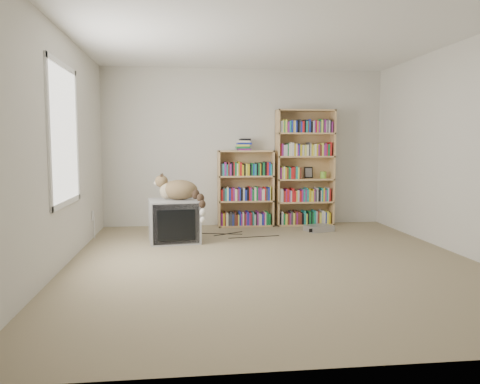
{
  "coord_description": "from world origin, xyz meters",
  "views": [
    {
      "loc": [
        -0.96,
        -5.01,
        1.28
      ],
      "look_at": [
        -0.25,
        1.0,
        0.68
      ],
      "focal_mm": 35.0,
      "sensor_mm": 36.0,
      "label": 1
    }
  ],
  "objects": [
    {
      "name": "framed_print",
      "position": [
        1.04,
        2.44,
        0.85
      ],
      "size": [
        0.14,
        0.05,
        0.18
      ],
      "primitive_type": "cube",
      "rotation": [
        -0.17,
        0.0,
        0.0
      ],
      "color": "black",
      "rests_on": "bookcase_tall"
    },
    {
      "name": "floor",
      "position": [
        0.0,
        0.0,
        0.0
      ],
      "size": [
        4.5,
        5.0,
        0.01
      ],
      "primitive_type": "cube",
      "color": "gray",
      "rests_on": "ground"
    },
    {
      "name": "green_mug",
      "position": [
        1.26,
        2.34,
        0.81
      ],
      "size": [
        0.1,
        0.1,
        0.11
      ],
      "primitive_type": "cylinder",
      "color": "#7FC438",
      "rests_on": "bookcase_tall"
    },
    {
      "name": "floor_cables",
      "position": [
        -0.19,
        1.4,
        0.0
      ],
      "size": [
        1.2,
        0.7,
        0.01
      ],
      "primitive_type": null,
      "color": "black",
      "rests_on": "floor"
    },
    {
      "name": "wall_front",
      "position": [
        0.0,
        -2.5,
        1.25
      ],
      "size": [
        4.5,
        0.02,
        2.5
      ],
      "primitive_type": "cube",
      "color": "beige",
      "rests_on": "floor"
    },
    {
      "name": "dvd_player",
      "position": [
        1.04,
        1.77,
        0.04
      ],
      "size": [
        0.46,
        0.39,
        0.09
      ],
      "primitive_type": "cube",
      "rotation": [
        0.0,
        0.0,
        0.33
      ],
      "color": "#ACADB1",
      "rests_on": "floor"
    },
    {
      "name": "wall_outlet",
      "position": [
        -2.24,
        1.58,
        0.32
      ],
      "size": [
        0.01,
        0.08,
        0.13
      ],
      "primitive_type": "cube",
      "color": "silver",
      "rests_on": "wall_left"
    },
    {
      "name": "wall_back",
      "position": [
        0.0,
        2.5,
        1.25
      ],
      "size": [
        4.5,
        0.02,
        2.5
      ],
      "primitive_type": "cube",
      "color": "beige",
      "rests_on": "floor"
    },
    {
      "name": "crt_tv",
      "position": [
        -1.12,
        1.24,
        0.28
      ],
      "size": [
        0.72,
        0.66,
        0.57
      ],
      "rotation": [
        0.0,
        0.0,
        0.12
      ],
      "color": "#9F9FA2",
      "rests_on": "floor"
    },
    {
      "name": "ceiling",
      "position": [
        0.0,
        0.0,
        2.5
      ],
      "size": [
        4.5,
        5.0,
        0.02
      ],
      "primitive_type": "cube",
      "color": "white",
      "rests_on": "wall_back"
    },
    {
      "name": "cat",
      "position": [
        -1.0,
        1.2,
        0.66
      ],
      "size": [
        0.71,
        0.6,
        0.59
      ],
      "rotation": [
        0.0,
        0.0,
        -0.12
      ],
      "color": "#3B2918",
      "rests_on": "crt_tv"
    },
    {
      "name": "wall_right",
      "position": [
        2.25,
        0.0,
        1.25
      ],
      "size": [
        0.02,
        5.0,
        2.5
      ],
      "primitive_type": "cube",
      "color": "beige",
      "rests_on": "floor"
    },
    {
      "name": "window",
      "position": [
        -2.24,
        0.2,
        1.4
      ],
      "size": [
        0.02,
        1.22,
        1.52
      ],
      "primitive_type": "cube",
      "color": "white",
      "rests_on": "wall_left"
    },
    {
      "name": "book_stack",
      "position": [
        -0.03,
        2.38,
        1.3
      ],
      "size": [
        0.22,
        0.28,
        0.18
      ],
      "primitive_type": "cube",
      "color": "red",
      "rests_on": "bookcase_short"
    },
    {
      "name": "bookcase_short",
      "position": [
        -0.01,
        2.36,
        0.55
      ],
      "size": [
        0.88,
        0.3,
        1.21
      ],
      "color": "tan",
      "rests_on": "floor"
    },
    {
      "name": "wall_left",
      "position": [
        -2.25,
        0.0,
        1.25
      ],
      "size": [
        0.02,
        5.0,
        2.5
      ],
      "primitive_type": "cube",
      "color": "beige",
      "rests_on": "floor"
    },
    {
      "name": "bookcase_tall",
      "position": [
        0.95,
        2.36,
        0.88
      ],
      "size": [
        0.93,
        0.3,
        1.85
      ],
      "color": "tan",
      "rests_on": "floor"
    }
  ]
}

